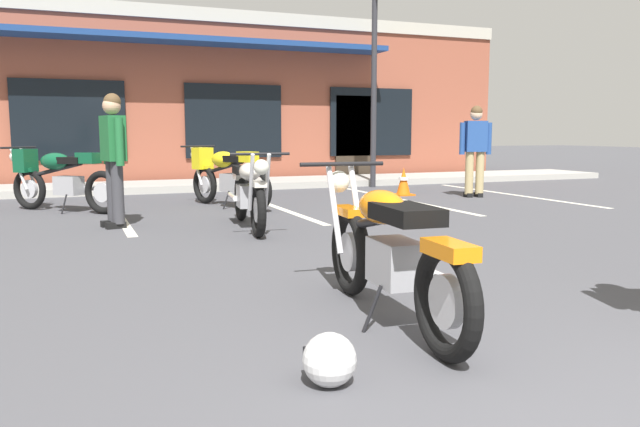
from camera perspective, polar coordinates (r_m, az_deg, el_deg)
ground_plane at (r=5.60m, az=-1.89°, el=-4.97°), size 80.00×80.00×0.00m
sidewalk_kerb at (r=13.58m, az=-13.91°, el=2.42°), size 22.00×1.80×0.14m
brick_storefront_building at (r=17.75m, az=-16.04°, el=9.69°), size 17.88×7.17×3.98m
painted_stall_lines at (r=10.05m, az=-11.01°, el=0.43°), size 12.23×4.80×0.01m
motorcycle_foreground_classic at (r=4.00m, az=6.28°, el=-3.27°), size 0.66×2.11×0.98m
motorcycle_black_cruiser at (r=10.30m, az=-22.63°, el=3.10°), size 1.66×1.65×0.98m
motorcycle_silver_naked at (r=7.84m, az=-6.50°, el=1.97°), size 0.70×2.11×0.98m
motorcycle_blue_standard at (r=10.23m, az=-8.57°, el=3.56°), size 1.08×2.01×0.98m
person_in_shorts_foreground at (r=8.28m, az=-18.23°, el=5.32°), size 0.34×0.61×1.68m
person_by_back_row at (r=11.92m, az=13.92°, el=6.00°), size 0.60×0.35×1.68m
helmet_on_pavement at (r=3.05m, az=0.86°, el=-13.11°), size 0.26×0.26×0.26m
traffic_cone at (r=12.06m, az=7.59°, el=2.87°), size 0.34×0.34×0.53m
parking_lot_lamp_post at (r=13.79m, az=5.17°, el=15.09°), size 0.24×0.76×4.66m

